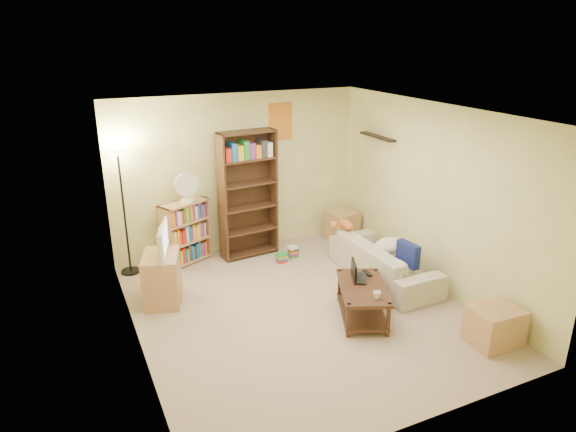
% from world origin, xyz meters
% --- Properties ---
extents(room, '(4.50, 4.54, 2.52)m').
position_xyz_m(room, '(0.00, 0.01, 1.62)').
color(room, tan).
rests_on(room, ground).
extents(sofa, '(1.88, 0.74, 0.55)m').
position_xyz_m(sofa, '(1.46, 0.31, 0.27)').
color(sofa, '#BBAC9B').
rests_on(sofa, ground).
extents(navy_pillow, '(0.14, 0.37, 0.32)m').
position_xyz_m(navy_pillow, '(1.55, -0.10, 0.52)').
color(navy_pillow, navy).
rests_on(navy_pillow, sofa).
extents(cream_blanket, '(0.51, 0.36, 0.22)m').
position_xyz_m(cream_blanket, '(1.60, 0.36, 0.47)').
color(cream_blanket, silver).
rests_on(cream_blanket, sofa).
extents(tabby_cat, '(0.43, 0.15, 0.15)m').
position_xyz_m(tabby_cat, '(1.22, 1.03, 0.62)').
color(tabby_cat, orange).
rests_on(tabby_cat, sofa).
extents(coffee_table, '(0.89, 1.12, 0.44)m').
position_xyz_m(coffee_table, '(0.60, -0.48, 0.28)').
color(coffee_table, '#3D2417').
rests_on(coffee_table, ground).
extents(laptop, '(0.50, 0.49, 0.03)m').
position_xyz_m(laptop, '(0.71, -0.34, 0.45)').
color(laptop, black).
rests_on(laptop, coffee_table).
extents(laptop_screen, '(0.14, 0.31, 0.22)m').
position_xyz_m(laptop_screen, '(0.58, -0.28, 0.57)').
color(laptop_screen, white).
rests_on(laptop_screen, laptop).
extents(mug, '(0.19, 0.19, 0.09)m').
position_xyz_m(mug, '(0.57, -0.81, 0.48)').
color(mug, white).
rests_on(mug, coffee_table).
extents(tv_remote, '(0.07, 0.18, 0.02)m').
position_xyz_m(tv_remote, '(0.83, -0.22, 0.45)').
color(tv_remote, black).
rests_on(tv_remote, coffee_table).
extents(tv_stand, '(0.61, 0.73, 0.67)m').
position_xyz_m(tv_stand, '(-1.54, 0.97, 0.33)').
color(tv_stand, tan).
rests_on(tv_stand, ground).
extents(television, '(0.74, 0.49, 0.40)m').
position_xyz_m(television, '(-1.54, 0.97, 0.87)').
color(television, black).
rests_on(television, tv_stand).
extents(tall_bookshelf, '(0.91, 0.37, 1.98)m').
position_xyz_m(tall_bookshelf, '(0.03, 1.91, 1.05)').
color(tall_bookshelf, '#452C1A').
rests_on(tall_bookshelf, ground).
extents(short_bookshelf, '(0.82, 0.59, 0.98)m').
position_xyz_m(short_bookshelf, '(-0.95, 2.05, 0.49)').
color(short_bookshelf, tan).
rests_on(short_bookshelf, ground).
extents(desk_fan, '(0.35, 0.20, 0.45)m').
position_xyz_m(desk_fan, '(-0.90, 2.00, 1.21)').
color(desk_fan, white).
rests_on(desk_fan, short_bookshelf).
extents(floor_lamp, '(0.32, 0.32, 1.89)m').
position_xyz_m(floor_lamp, '(-1.80, 2.05, 1.51)').
color(floor_lamp, black).
rests_on(floor_lamp, ground).
extents(side_table, '(0.52, 0.52, 0.51)m').
position_xyz_m(side_table, '(1.66, 1.81, 0.26)').
color(side_table, tan).
rests_on(side_table, ground).
extents(end_cabinet, '(0.56, 0.47, 0.45)m').
position_xyz_m(end_cabinet, '(1.65, -1.58, 0.22)').
color(end_cabinet, tan).
rests_on(end_cabinet, ground).
extents(book_stacks, '(0.41, 0.23, 0.17)m').
position_xyz_m(book_stacks, '(0.50, 1.48, 0.08)').
color(book_stacks, red).
rests_on(book_stacks, ground).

